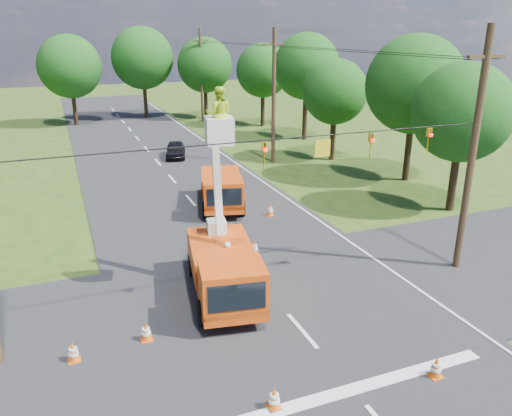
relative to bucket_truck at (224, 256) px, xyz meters
name	(u,v)px	position (x,y,z in m)	size (l,w,h in m)	color
ground	(172,180)	(1.69, 16.73, -1.71)	(140.00, 140.00, 0.00)	#274514
road_main	(172,180)	(1.69, 16.73, -1.71)	(12.00, 100.00, 0.06)	black
road_cross	(278,304)	(1.69, -1.27, -1.71)	(56.00, 10.00, 0.07)	black
stop_bar	(352,391)	(1.69, -6.47, -1.71)	(9.00, 0.45, 0.02)	silver
edge_line	(248,172)	(7.29, 16.73, -1.71)	(0.12, 90.00, 0.02)	silver
bucket_truck	(224,256)	(0.00, 0.00, 0.00)	(3.23, 6.33, 7.93)	#D8530F
second_truck	(222,189)	(3.13, 9.95, -0.58)	(3.57, 6.17, 2.18)	#D8530F
ground_worker	(228,268)	(0.28, 0.40, -0.74)	(0.71, 0.46, 1.94)	#EC4E13
distant_car	(175,150)	(3.41, 23.01, -1.07)	(1.52, 3.79, 1.29)	black
traffic_cone_0	(274,398)	(-0.69, -6.31, -1.35)	(0.38, 0.38, 0.71)	#E85B0C
traffic_cone_1	(436,367)	(4.29, -6.87, -1.35)	(0.38, 0.38, 0.71)	#E85B0C
traffic_cone_2	(255,247)	(2.48, 3.15, -1.35)	(0.38, 0.38, 0.71)	#E85B0C
traffic_cone_3	(270,210)	(5.16, 7.59, -1.35)	(0.38, 0.38, 0.71)	#E85B0C
traffic_cone_4	(146,331)	(-3.34, -1.83, -1.35)	(0.38, 0.38, 0.71)	#E85B0C
traffic_cone_5	(73,352)	(-5.63, -2.11, -1.35)	(0.38, 0.38, 0.71)	#E85B0C
traffic_cone_7	(238,182)	(5.31, 13.33, -1.35)	(0.38, 0.38, 0.71)	#E85B0C
traffic_cone_8	(204,243)	(0.48, 4.53, -1.35)	(0.38, 0.38, 0.71)	#E85B0C
pole_right_near	(473,152)	(10.19, -1.27, 3.39)	(1.80, 0.30, 10.00)	#4C3823
pole_right_mid	(274,96)	(10.19, 18.73, 3.39)	(1.80, 0.30, 10.00)	#4C3823
pole_right_far	(201,75)	(10.19, 38.73, 3.39)	(1.80, 0.30, 10.00)	#4C3823
signal_span	(338,146)	(3.92, -1.28, 4.17)	(18.00, 0.29, 1.07)	black
tree_right_a	(462,113)	(15.19, 4.73, 3.85)	(5.40, 5.40, 8.28)	#382616
tree_right_b	(415,85)	(16.69, 10.73, 4.72)	(6.40, 6.40, 9.65)	#382616
tree_right_c	(335,92)	(14.89, 17.73, 3.60)	(5.00, 5.00, 7.83)	#382616
tree_right_d	(307,67)	(16.49, 25.73, 4.97)	(6.00, 6.00, 9.70)	#382616
tree_right_e	(263,71)	(15.49, 33.73, 4.10)	(5.60, 5.60, 8.63)	#382616
tree_far_a	(70,67)	(-3.31, 41.73, 4.48)	(6.60, 6.60, 9.50)	#382616
tree_far_b	(142,58)	(4.69, 43.73, 5.10)	(7.00, 7.00, 10.32)	#382616
tree_far_c	(205,65)	(11.19, 40.73, 4.35)	(6.20, 6.20, 9.18)	#382616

